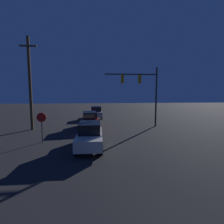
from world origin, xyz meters
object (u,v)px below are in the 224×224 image
(car_far, at_px, (96,112))
(utility_pole, at_px, (30,83))
(car_mid, at_px, (90,120))
(stop_sign, at_px, (42,122))
(car_near, at_px, (90,135))
(traffic_signal_mast, at_px, (143,87))

(car_far, bearing_deg, utility_pole, -132.00)
(utility_pole, bearing_deg, car_mid, 2.30)
(car_far, xyz_separation_m, utility_pole, (-6.47, -7.48, 3.85))
(stop_sign, height_order, utility_pole, utility_pole)
(car_near, xyz_separation_m, utility_pole, (-5.99, 6.43, 3.85))
(car_far, distance_m, utility_pole, 10.61)
(car_mid, xyz_separation_m, stop_sign, (-3.40, -5.00, 0.70))
(car_near, relative_size, utility_pole, 0.46)
(car_far, xyz_separation_m, traffic_signal_mast, (5.11, -6.88, 3.46))
(traffic_signal_mast, height_order, utility_pole, utility_pole)
(car_near, relative_size, stop_sign, 1.87)
(car_near, height_order, car_far, same)
(car_mid, distance_m, traffic_signal_mast, 6.75)
(traffic_signal_mast, relative_size, utility_pole, 0.71)
(car_far, bearing_deg, car_near, -93.10)
(stop_sign, bearing_deg, traffic_signal_mast, 30.26)
(stop_sign, bearing_deg, car_mid, 55.76)
(car_mid, height_order, car_far, same)
(car_mid, height_order, traffic_signal_mast, traffic_signal_mast)
(stop_sign, relative_size, utility_pole, 0.25)
(traffic_signal_mast, bearing_deg, car_mid, -176.43)
(car_mid, distance_m, stop_sign, 6.09)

